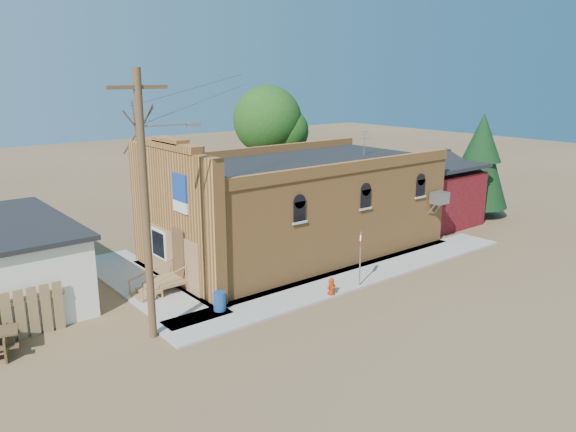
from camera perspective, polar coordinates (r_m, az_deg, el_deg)
ground at (r=23.78m, az=6.07°, el=-7.56°), size 120.00×120.00×0.00m
sidewalk_south at (r=25.35m, az=7.05°, el=-6.08°), size 19.00×2.20×0.08m
sidewalk_west at (r=25.07m, az=-14.37°, el=-6.67°), size 2.60×10.00×0.08m
brick_bar at (r=28.02m, az=0.66°, el=0.91°), size 16.40×7.97×6.30m
red_shed at (r=35.01m, az=13.22°, el=3.11°), size 5.40×6.40×4.30m
utility_pole at (r=18.80m, az=-14.18°, el=1.44°), size 3.12×0.26×9.00m
tree_bare_near at (r=31.36m, az=-14.95°, el=8.57°), size 2.80×2.80×7.65m
tree_leafy at (r=36.36m, az=-2.09°, el=9.71°), size 4.40×4.40×8.15m
evergreen_tree at (r=37.17m, az=19.01°, el=5.59°), size 3.60×3.60×6.50m
fire_hydrant at (r=23.01m, az=4.43°, el=-7.14°), size 0.42×0.41×0.71m
stop_sign at (r=23.62m, az=7.39°, el=-2.84°), size 0.52×0.47×2.38m
trash_barrel at (r=21.63m, az=-6.96°, el=-8.59°), size 0.59×0.59×0.73m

